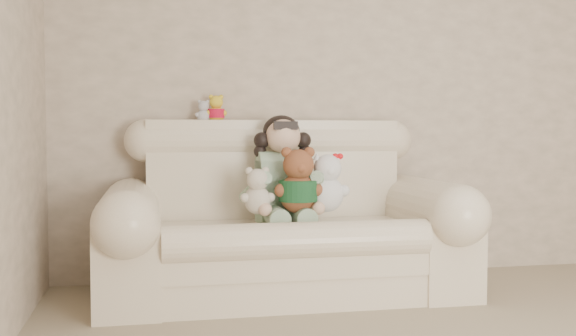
{
  "coord_description": "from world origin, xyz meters",
  "views": [
    {
      "loc": [
        -1.63,
        -1.78,
        0.95
      ],
      "look_at": [
        -0.87,
        1.9,
        0.75
      ],
      "focal_mm": 41.72,
      "sensor_mm": 36.0,
      "label": 1
    }
  ],
  "objects": [
    {
      "name": "white_cat",
      "position": [
        -0.65,
        1.9,
        0.7
      ],
      "size": [
        0.29,
        0.24,
        0.4
      ],
      "primitive_type": null,
      "rotation": [
        0.0,
        0.0,
        0.18
      ],
      "color": "white",
      "rests_on": "sofa"
    },
    {
      "name": "sofa",
      "position": [
        -0.87,
        2.0,
        0.52
      ],
      "size": [
        2.1,
        0.95,
        1.03
      ],
      "primitive_type": null,
      "color": "#FFE9CD",
      "rests_on": "floor"
    },
    {
      "name": "yellow_mini_bear",
      "position": [
        -1.23,
        2.39,
        1.11
      ],
      "size": [
        0.13,
        0.1,
        0.21
      ],
      "primitive_type": null,
      "rotation": [
        0.0,
        0.0,
        0.01
      ],
      "color": "yellow",
      "rests_on": "sofa"
    },
    {
      "name": "brown_teddy",
      "position": [
        -0.82,
        1.87,
        0.72
      ],
      "size": [
        0.3,
        0.25,
        0.43
      ],
      "primitive_type": null,
      "rotation": [
        0.0,
        0.0,
        0.13
      ],
      "color": "brown",
      "rests_on": "sofa"
    },
    {
      "name": "grey_mini_plush",
      "position": [
        -1.31,
        2.39,
        1.09
      ],
      "size": [
        0.12,
        0.1,
        0.17
      ],
      "primitive_type": null,
      "rotation": [
        0.0,
        0.0,
        0.22
      ],
      "color": "silver",
      "rests_on": "sofa"
    },
    {
      "name": "cream_teddy",
      "position": [
        -1.05,
        1.87,
        0.65
      ],
      "size": [
        0.24,
        0.21,
        0.3
      ],
      "primitive_type": null,
      "rotation": [
        0.0,
        0.0,
        -0.4
      ],
      "color": "beige",
      "rests_on": "sofa"
    },
    {
      "name": "wall_back",
      "position": [
        0.0,
        2.5,
        1.3
      ],
      "size": [
        4.5,
        0.0,
        4.5
      ],
      "primitive_type": "plane",
      "rotation": [
        1.57,
        0.0,
        0.0
      ],
      "color": "beige",
      "rests_on": "ground"
    },
    {
      "name": "seated_child",
      "position": [
        -0.87,
        2.08,
        0.74
      ],
      "size": [
        0.42,
        0.5,
        0.65
      ],
      "primitive_type": null,
      "rotation": [
        0.0,
        0.0,
        0.07
      ],
      "color": "#306A34",
      "rests_on": "sofa"
    }
  ]
}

